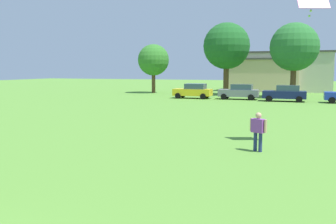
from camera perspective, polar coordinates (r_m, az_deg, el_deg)
name	(u,v)px	position (r m, az deg, el deg)	size (l,w,h in m)	color
ground_plane	(232,107)	(33.46, 9.82, 0.79)	(160.00, 160.00, 0.00)	#568C33
adult_bystander	(258,128)	(15.43, 13.64, -2.45)	(0.70, 0.49, 1.60)	navy
kite	(312,0)	(17.53, 21.23, 15.64)	(1.44, 1.00, 1.16)	#F24C8C
parked_car_yellow_0	(193,91)	(42.51, 3.89, 3.24)	(4.30, 2.02, 1.68)	yellow
parked_car_gray_1	(239,92)	(41.75, 10.87, 3.08)	(4.30, 2.02, 1.68)	slate
parked_car_navy_2	(285,93)	(40.25, 17.51, 2.77)	(4.30, 2.02, 1.68)	#141E4C
tree_far_left	(153,60)	(52.29, -2.25, 7.94)	(4.34, 4.34, 6.76)	brown
tree_left	(227,46)	(48.80, 8.96, 9.92)	(5.92, 5.92, 9.22)	brown
tree_center	(294,47)	(45.65, 18.77, 9.38)	(5.53, 5.53, 8.62)	brown
house_left	(286,71)	(59.36, 17.62, 5.93)	(13.34, 7.08, 5.91)	beige
house_right	(264,75)	(59.57, 14.53, 5.56)	(10.61, 8.29, 4.92)	beige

